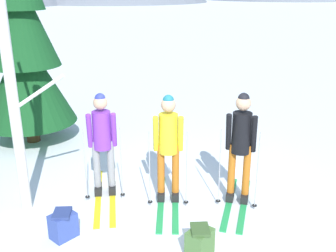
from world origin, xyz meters
name	(u,v)px	position (x,y,z in m)	size (l,w,h in m)	color
ground_plane	(171,207)	(0.00, 0.00, 0.00)	(400.00, 400.00, 0.00)	white
skier_in_purple	(102,140)	(-1.01, 0.48, 0.92)	(0.61, 1.81, 1.65)	yellow
skier_in_yellow	(168,145)	(-0.02, 0.21, 0.91)	(0.61, 1.68, 1.68)	green
skier_in_black	(241,144)	(1.03, 0.10, 0.94)	(0.79, 1.61, 1.72)	green
pine_tree_far	(22,42)	(-2.74, 2.86, 2.08)	(1.89, 1.89, 4.56)	#51381E
birch_tree_tall	(13,97)	(-2.14, 0.10, 1.71)	(1.10, 0.71, 3.34)	silver
backpack_on_snow_front	(200,242)	(0.28, -1.15, 0.19)	(0.39, 0.40, 0.38)	#4C7238
backpack_on_snow_beside	(63,225)	(-1.45, -0.68, 0.19)	(0.40, 0.40, 0.38)	#384C99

